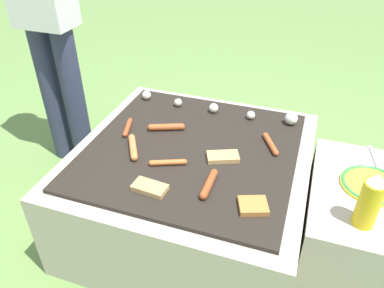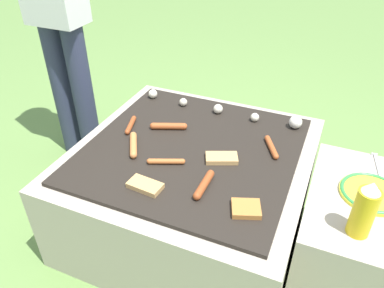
{
  "view_description": "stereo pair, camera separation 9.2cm",
  "coord_description": "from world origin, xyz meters",
  "px_view_note": "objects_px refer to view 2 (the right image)",
  "views": [
    {
      "loc": [
        0.43,
        -1.24,
        1.37
      ],
      "look_at": [
        0.0,
        0.0,
        0.47
      ],
      "focal_mm": 35.0,
      "sensor_mm": 36.0,
      "label": 1
    },
    {
      "loc": [
        0.51,
        -1.2,
        1.37
      ],
      "look_at": [
        0.0,
        0.0,
        0.47
      ],
      "focal_mm": 35.0,
      "sensor_mm": 36.0,
      "label": 2
    }
  ],
  "objects_px": {
    "plate_colorful": "(372,193)",
    "condiment_bottle": "(364,210)",
    "sausage_front_center": "(166,161)",
    "fork_utensil": "(377,165)"
  },
  "relations": [
    {
      "from": "sausage_front_center",
      "to": "condiment_bottle",
      "type": "xyz_separation_m",
      "value": [
        0.73,
        -0.08,
        0.09
      ]
    },
    {
      "from": "sausage_front_center",
      "to": "plate_colorful",
      "type": "xyz_separation_m",
      "value": [
        0.77,
        0.13,
        -0.0
      ]
    },
    {
      "from": "plate_colorful",
      "to": "condiment_bottle",
      "type": "distance_m",
      "value": 0.23
    },
    {
      "from": "condiment_bottle",
      "to": "plate_colorful",
      "type": "bearing_deg",
      "value": 79.64
    },
    {
      "from": "sausage_front_center",
      "to": "plate_colorful",
      "type": "height_order",
      "value": "sausage_front_center"
    },
    {
      "from": "sausage_front_center",
      "to": "plate_colorful",
      "type": "relative_size",
      "value": 0.65
    },
    {
      "from": "sausage_front_center",
      "to": "fork_utensil",
      "type": "distance_m",
      "value": 0.85
    },
    {
      "from": "condiment_bottle",
      "to": "fork_utensil",
      "type": "bearing_deg",
      "value": 82.35
    },
    {
      "from": "sausage_front_center",
      "to": "plate_colorful",
      "type": "distance_m",
      "value": 0.78
    },
    {
      "from": "condiment_bottle",
      "to": "fork_utensil",
      "type": "distance_m",
      "value": 0.42
    }
  ]
}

